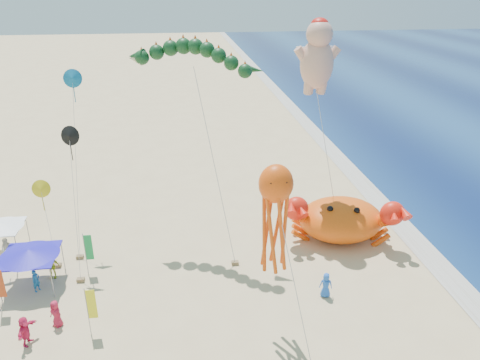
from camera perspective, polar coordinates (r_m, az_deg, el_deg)
The scene contains 11 objects.
ground at distance 32.86m, azimuth 4.00°, elevation -11.67°, with size 320.00×320.00×0.00m, color #D1B784.
foam_strip at distance 36.91m, azimuth 22.85°, elevation -9.38°, with size 320.00×320.00×0.00m, color silver.
crab_inflatable at distance 37.24m, azimuth 12.26°, elevation -4.60°, with size 8.88×6.87×3.89m.
dragon_kite at distance 32.98m, azimuth -5.97°, elevation 14.30°, with size 9.42×7.26×14.77m.
cherub_kite at distance 35.62m, azimuth 9.45°, elevation 14.83°, with size 3.63×3.11×16.33m.
octopus_kite at distance 24.63m, azimuth 4.31°, elevation -3.73°, with size 2.65×4.37×10.21m.
canopy_blue at distance 33.66m, azimuth -24.34°, elevation -8.10°, with size 3.80×3.80×2.71m.
canopy_white at distance 38.19m, azimuth -27.26°, elevation -4.88°, with size 3.27×3.27×2.71m.
feather_flags at distance 31.96m, azimuth -24.31°, elevation -10.75°, with size 10.43×6.27×3.20m.
beachgoers at distance 31.92m, azimuth -19.63°, elevation -12.44°, with size 22.44×10.26×1.81m.
small_kites at distance 33.54m, azimuth -24.02°, elevation 1.05°, with size 6.94×13.56×13.09m.
Camera 1 is at (-5.77, -26.32, 18.81)m, focal length 35.00 mm.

